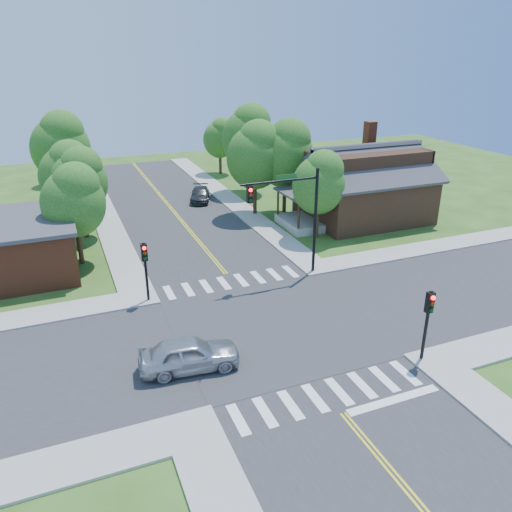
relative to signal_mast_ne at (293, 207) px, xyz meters
name	(u,v)px	position (x,y,z in m)	size (l,w,h in m)	color
ground	(271,328)	(-3.91, -5.59, -4.85)	(100.00, 100.00, 0.00)	#305119
road_ns	(271,328)	(-3.91, -5.59, -4.83)	(10.00, 90.00, 0.04)	#2D2D30
road_ew	(271,327)	(-3.91, -5.59, -4.83)	(90.00, 10.00, 0.04)	#2D2D30
intersection_patch	(271,328)	(-3.91, -5.59, -4.85)	(10.20, 10.20, 0.06)	#2D2D30
sidewalk_ne	(358,212)	(11.90, 10.23, -4.78)	(40.00, 40.00, 0.14)	#9E9B93
crosswalk_north	(233,282)	(-3.91, 0.61, -4.80)	(8.85, 2.00, 0.01)	white
crosswalk_south	(327,395)	(-3.91, -11.79, -4.80)	(8.85, 2.00, 0.01)	white
centerline	(271,327)	(-3.91, -5.59, -4.80)	(0.30, 90.00, 0.01)	yellow
stop_bar	(394,401)	(-1.41, -13.19, -4.85)	(4.60, 0.45, 0.09)	white
signal_mast_ne	(293,207)	(0.00, 0.00, 0.00)	(5.30, 0.42, 7.20)	black
signal_pole_se	(428,313)	(1.69, -11.21, -2.19)	(0.34, 0.42, 3.80)	black
signal_pole_nw	(145,261)	(-9.51, -0.01, -2.19)	(0.34, 0.42, 3.80)	black
house_ne	(364,182)	(11.19, 8.65, -1.52)	(13.05, 8.80, 7.11)	#311F11
tree_e_a	(320,181)	(5.22, 5.84, -0.21)	(4.16, 3.96, 7.08)	#382314
tree_e_b	(286,152)	(5.53, 12.56, 0.80)	(5.07, 4.82, 8.63)	#382314
tree_e_c	(249,135)	(5.13, 20.57, 1.14)	(5.38, 5.11, 9.14)	#382314
tree_e_d	(220,137)	(5.05, 29.64, -0.49)	(3.92, 3.72, 6.66)	#382314
tree_w_a	(74,199)	(-12.69, 7.53, -0.09)	(4.28, 4.06, 7.27)	#382314
tree_w_b	(69,173)	(-12.64, 14.49, 0.14)	(4.48, 4.26, 7.62)	#382314
tree_w_c	(61,145)	(-12.74, 22.12, 1.09)	(5.33, 5.07, 9.07)	#382314
tree_w_d	(60,145)	(-12.74, 31.76, -0.51)	(3.90, 3.70, 6.63)	#382314
tree_house	(256,153)	(2.88, 13.19, 0.76)	(5.03, 4.78, 8.56)	#382314
tree_bldg	(80,179)	(-11.92, 12.95, -0.04)	(4.32, 4.10, 7.35)	#382314
car_silver	(189,355)	(-9.01, -7.59, -4.04)	(4.94, 2.45, 1.62)	silver
car_dgrey	(200,195)	(-0.63, 19.28, -4.21)	(3.13, 4.74, 1.28)	#282A2C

